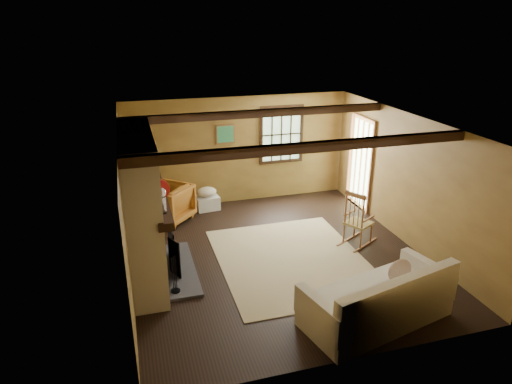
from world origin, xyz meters
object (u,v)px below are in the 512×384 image
object	(u,v)px
laundry_basket	(207,203)
armchair	(168,203)
sofa	(379,302)
fireplace	(144,214)
rocking_chair	(357,222)

from	to	relation	value
laundry_basket	armchair	bearing A→B (deg)	-157.16
laundry_basket	sofa	bearing A→B (deg)	-71.12
armchair	fireplace	bearing A→B (deg)	27.82
sofa	armchair	xyz separation A→B (m)	(-2.45, 4.23, 0.08)
fireplace	armchair	size ratio (longest dim) A/B	2.80
sofa	laundry_basket	xyz separation A→B (m)	(-1.57, 4.60, -0.16)
rocking_chair	armchair	bearing A→B (deg)	28.18
rocking_chair	sofa	distance (m)	2.35
fireplace	armchair	world-z (taller)	fireplace
rocking_chair	armchair	xyz separation A→B (m)	(-3.27, 2.03, -0.06)
rocking_chair	laundry_basket	world-z (taller)	rocking_chair
fireplace	armchair	xyz separation A→B (m)	(0.54, 2.07, -0.71)
laundry_basket	armchair	distance (m)	0.99
rocking_chair	fireplace	bearing A→B (deg)	60.70
rocking_chair	armchair	distance (m)	3.84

